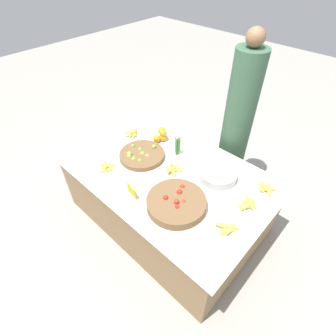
% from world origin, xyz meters
% --- Properties ---
extents(ground_plane, '(12.00, 12.00, 0.00)m').
position_xyz_m(ground_plane, '(0.00, 0.00, 0.00)').
color(ground_plane, '#A39E93').
extents(market_table, '(1.83, 1.20, 0.63)m').
position_xyz_m(market_table, '(0.00, 0.00, 0.32)').
color(market_table, olive).
rests_on(market_table, ground_plane).
extents(lime_bowl, '(0.42, 0.42, 0.08)m').
position_xyz_m(lime_bowl, '(-0.32, -0.02, 0.66)').
color(lime_bowl, brown).
rests_on(lime_bowl, market_table).
extents(tomato_basket, '(0.46, 0.46, 0.11)m').
position_xyz_m(tomato_basket, '(0.31, -0.24, 0.67)').
color(tomato_basket, brown).
rests_on(tomato_basket, market_table).
extents(orange_pile, '(0.11, 0.16, 0.13)m').
position_xyz_m(orange_pile, '(-0.37, 0.30, 0.69)').
color(orange_pile, orange).
rests_on(orange_pile, market_table).
extents(metal_bowl, '(0.33, 0.33, 0.08)m').
position_xyz_m(metal_bowl, '(0.36, 0.24, 0.67)').
color(metal_bowl, '#B7B7BF').
rests_on(metal_bowl, market_table).
extents(price_sign, '(0.13, 0.03, 0.10)m').
position_xyz_m(price_sign, '(-0.03, -0.40, 0.68)').
color(price_sign, orange).
rests_on(price_sign, market_table).
extents(veg_bundle, '(0.06, 0.08, 0.18)m').
position_xyz_m(veg_bundle, '(-0.11, 0.25, 0.72)').
color(veg_bundle, '#4C8E42').
rests_on(veg_bundle, market_table).
extents(banana_bunch_front_left, '(0.14, 0.20, 0.06)m').
position_xyz_m(banana_bunch_front_left, '(-0.66, 0.17, 0.66)').
color(banana_bunch_front_left, '#EFDB4C').
rests_on(banana_bunch_front_left, market_table).
extents(banana_bunch_back_center, '(0.16, 0.17, 0.06)m').
position_xyz_m(banana_bunch_back_center, '(-0.44, -0.34, 0.65)').
color(banana_bunch_back_center, '#EFDB4C').
rests_on(banana_bunch_back_center, market_table).
extents(banana_bunch_front_center, '(0.17, 0.16, 0.05)m').
position_xyz_m(banana_bunch_front_center, '(0.73, 0.40, 0.65)').
color(banana_bunch_front_center, '#EFDB4C').
rests_on(banana_bunch_front_center, market_table).
extents(banana_bunch_middle_right, '(0.14, 0.17, 0.06)m').
position_xyz_m(banana_bunch_middle_right, '(0.71, 0.14, 0.65)').
color(banana_bunch_middle_right, '#EFDB4C').
rests_on(banana_bunch_middle_right, market_table).
extents(banana_bunch_middle_left, '(0.15, 0.16, 0.06)m').
position_xyz_m(banana_bunch_middle_left, '(0.02, 0.04, 0.65)').
color(banana_bunch_middle_left, '#EFDB4C').
rests_on(banana_bunch_middle_left, market_table).
extents(banana_bunch_front_right, '(0.17, 0.15, 0.06)m').
position_xyz_m(banana_bunch_front_right, '(0.73, -0.16, 0.66)').
color(banana_bunch_front_right, '#EFDB4C').
rests_on(banana_bunch_front_right, market_table).
extents(vendor_person, '(0.28, 0.28, 1.68)m').
position_xyz_m(vendor_person, '(0.16, 0.84, 0.79)').
color(vendor_person, '#385B42').
rests_on(vendor_person, ground_plane).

